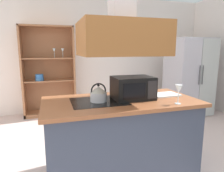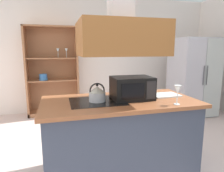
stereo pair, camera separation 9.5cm
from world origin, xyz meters
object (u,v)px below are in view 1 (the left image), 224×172
(refrigerator, at_px, (189,77))
(microwave, at_px, (133,88))
(wine_glass_on_counter, at_px, (179,90))
(cutting_board, at_px, (165,95))
(dish_cabinet, at_px, (49,76))
(kettle, at_px, (99,94))

(refrigerator, bearing_deg, microwave, -140.87)
(wine_glass_on_counter, bearing_deg, microwave, 136.09)
(cutting_board, bearing_deg, wine_glass_on_counter, -102.02)
(refrigerator, xyz_separation_m, wine_glass_on_counter, (-1.72, -2.05, 0.20))
(refrigerator, height_order, cutting_board, refrigerator)
(refrigerator, relative_size, cutting_board, 5.03)
(refrigerator, bearing_deg, cutting_board, -134.63)
(microwave, height_order, wine_glass_on_counter, microwave)
(dish_cabinet, height_order, microwave, dish_cabinet)
(dish_cabinet, relative_size, microwave, 4.26)
(microwave, relative_size, wine_glass_on_counter, 2.23)
(kettle, xyz_separation_m, cutting_board, (0.87, 0.05, -0.08))
(refrigerator, xyz_separation_m, kettle, (-2.51, -1.71, 0.13))
(kettle, relative_size, wine_glass_on_counter, 1.00)
(cutting_board, bearing_deg, microwave, -175.01)
(cutting_board, bearing_deg, dish_cabinet, 118.95)
(kettle, height_order, microwave, microwave)
(refrigerator, distance_m, wine_glass_on_counter, 2.69)
(dish_cabinet, relative_size, wine_glass_on_counter, 9.52)
(dish_cabinet, relative_size, cutting_board, 5.77)
(microwave, distance_m, wine_glass_on_counter, 0.51)
(refrigerator, bearing_deg, dish_cabinet, 164.12)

